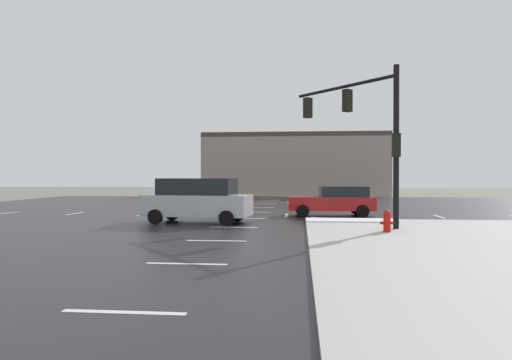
{
  "coord_description": "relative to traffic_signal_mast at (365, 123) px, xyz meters",
  "views": [
    {
      "loc": [
        2.77,
        -24.99,
        2.17
      ],
      "look_at": [
        -0.62,
        9.97,
        1.84
      ],
      "focal_mm": 32.39,
      "sensor_mm": 36.0,
      "label": 1
    }
  ],
  "objects": [
    {
      "name": "sedan_blue",
      "position": [
        -11.28,
        15.79,
        -3.48
      ],
      "size": [
        2.29,
        4.64,
        1.58
      ],
      "rotation": [
        0.0,
        0.0,
        1.5
      ],
      "color": "navy",
      "rests_on": "road_asphalt"
    },
    {
      "name": "fire_hydrant",
      "position": [
        0.47,
        -2.3,
        -3.79
      ],
      "size": [
        0.48,
        0.26,
        0.79
      ],
      "color": "red",
      "rests_on": "sidewalk_corner"
    },
    {
      "name": "strip_building_background",
      "position": [
        -3.25,
        33.19,
        -0.93
      ],
      "size": [
        20.02,
        8.0,
        6.81
      ],
      "color": "gray",
      "rests_on": "ground_plane"
    },
    {
      "name": "snow_strip_curbside",
      "position": [
        -0.39,
        1.72,
        -4.16
      ],
      "size": [
        4.0,
        1.6,
        0.06
      ],
      "primitive_type": "cube",
      "color": "white",
      "rests_on": "sidewalk_corner"
    },
    {
      "name": "sedan_red",
      "position": [
        -0.86,
        5.57,
        -3.48
      ],
      "size": [
        4.61,
        2.21,
        1.58
      ],
      "rotation": [
        0.0,
        0.0,
        3.19
      ],
      "color": "#B21919",
      "rests_on": "road_asphalt"
    },
    {
      "name": "ground_plane",
      "position": [
        -5.39,
        5.72,
        -4.33
      ],
      "size": [
        120.0,
        120.0,
        0.0
      ],
      "primitive_type": "plane",
      "color": "slate"
    },
    {
      "name": "traffic_signal_mast",
      "position": [
        0.0,
        0.0,
        0.0
      ],
      "size": [
        3.86,
        4.59,
        6.27
      ],
      "rotation": [
        0.0,
        0.0,
        2.27
      ],
      "color": "black",
      "rests_on": "sidewalk_corner"
    },
    {
      "name": "lane_markings",
      "position": [
        -4.19,
        4.35,
        -4.31
      ],
      "size": [
        36.15,
        36.15,
        0.01
      ],
      "color": "silver",
      "rests_on": "road_asphalt"
    },
    {
      "name": "suv_silver",
      "position": [
        -7.31,
        1.4,
        -3.24
      ],
      "size": [
        4.98,
        2.58,
        2.03
      ],
      "rotation": [
        0.0,
        0.0,
        3.03
      ],
      "color": "#B7BABF",
      "rests_on": "road_asphalt"
    },
    {
      "name": "road_asphalt",
      "position": [
        -5.39,
        5.72,
        -4.32
      ],
      "size": [
        44.0,
        44.0,
        0.02
      ],
      "primitive_type": "cube",
      "color": "#232326",
      "rests_on": "ground_plane"
    }
  ]
}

